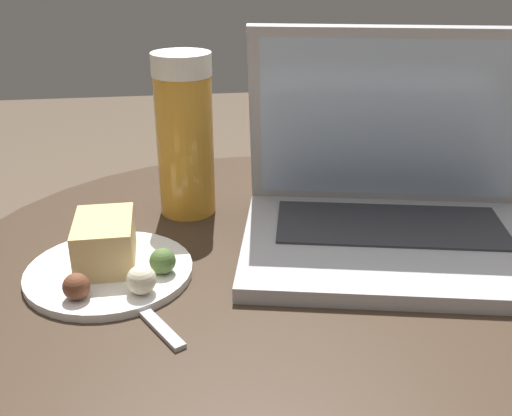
% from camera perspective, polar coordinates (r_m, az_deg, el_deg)
% --- Properties ---
extents(table, '(0.76, 0.76, 0.51)m').
position_cam_1_polar(table, '(0.76, 1.27, -14.74)').
color(table, black).
rests_on(table, ground_plane).
extents(laptop, '(0.40, 0.32, 0.25)m').
position_cam_1_polar(laptop, '(0.73, 12.93, 0.49)').
color(laptop, '#B2B2B7').
rests_on(laptop, table).
extents(beer_glass, '(0.08, 0.08, 0.21)m').
position_cam_1_polar(beer_glass, '(0.79, -6.79, 6.89)').
color(beer_glass, gold).
rests_on(beer_glass, table).
extents(snack_plate, '(0.18, 0.18, 0.06)m').
position_cam_1_polar(snack_plate, '(0.68, -13.77, -4.72)').
color(snack_plate, white).
rests_on(snack_plate, table).
extents(fork, '(0.11, 0.18, 0.00)m').
position_cam_1_polar(fork, '(0.64, -12.15, -8.07)').
color(fork, '#B2B2B7').
rests_on(fork, table).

